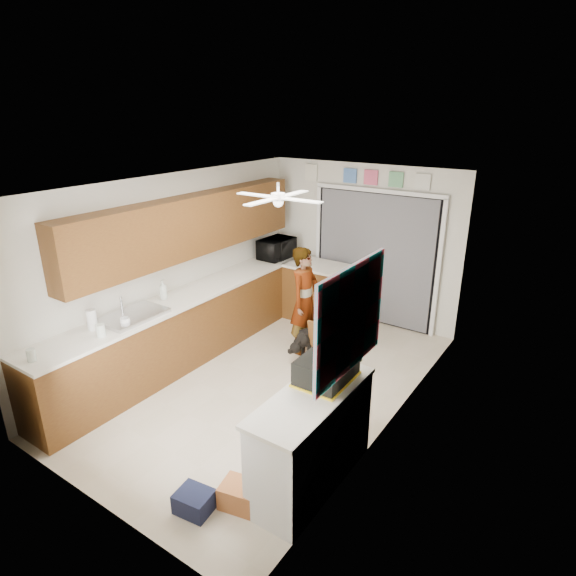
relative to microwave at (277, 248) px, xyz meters
The scene contains 41 objects.
floor 2.55m from the microwave, 56.73° to the right, with size 5.00×5.00×0.00m, color beige.
ceiling 2.69m from the microwave, 56.73° to the right, with size 5.00×5.00×0.00m, color white.
wall_back 1.39m from the microwave, 24.75° to the left, with size 3.20×3.20×0.00m, color silver.
wall_front 4.60m from the microwave, 74.10° to the right, with size 3.20×3.20×0.00m, color silver.
wall_left 1.95m from the microwave, 100.07° to the right, with size 5.00×5.00×0.00m, color silver.
wall_right 3.45m from the microwave, 33.87° to the right, with size 5.00×5.00×0.00m, color silver.
left_base_cabinets 2.03m from the microwave, 91.22° to the right, with size 0.60×4.80×0.90m, color brown.
left_countertop 1.93m from the microwave, 90.92° to the right, with size 0.62×4.80×0.04m, color white.
upper_cabinets 1.86m from the microwave, 96.00° to the right, with size 0.32×4.00×0.80m, color brown.
sink_basin 2.92m from the microwave, 90.60° to the right, with size 0.50×0.76×0.06m, color silver.
faucet 2.93m from the microwave, 94.32° to the right, with size 0.03×0.03×0.22m, color silver.
peninsula_base 1.01m from the microwave, ahead, with size 1.00×0.60×0.90m, color brown.
peninsula_top 0.79m from the microwave, ahead, with size 1.04×0.64×0.04m, color white.
back_opening_recess 1.61m from the microwave, 20.04° to the left, with size 2.00×0.06×2.10m, color black.
curtain_panel 1.59m from the microwave, 18.69° to the left, with size 1.90×0.03×2.05m, color slate.
door_trim_left 0.72m from the microwave, 46.78° to the left, with size 0.06×0.04×2.10m, color white.
door_trim_right 2.58m from the microwave, 11.63° to the left, with size 0.06×0.04×2.10m, color white.
door_trim_head 1.89m from the microwave, 19.03° to the left, with size 2.10×0.04×0.06m, color white.
header_frame_1 1.66m from the microwave, 28.62° to the left, with size 0.22×0.02×0.22m, color #4978C4.
header_frame_2 1.89m from the microwave, 22.05° to the left, with size 0.22×0.02×0.22m, color #DF5378.
header_frame_3 2.20m from the microwave, 17.38° to the left, with size 0.22×0.02×0.22m, color #5EA572.
header_frame_4 2.53m from the microwave, 14.31° to the left, with size 0.22×0.02×0.22m, color silver.
route66_sign 1.35m from the microwave, 60.68° to the left, with size 0.22×0.02×0.26m, color silver.
right_counter_base 4.12m from the microwave, 50.09° to the right, with size 0.50×1.40×0.90m, color white.
right_counter_top 4.06m from the microwave, 50.20° to the right, with size 0.54×1.44×0.04m, color white.
abstract_painting 4.11m from the microwave, 45.80° to the right, with size 0.03×1.15×0.95m, color #FF5D81.
ceiling_fan 2.45m from the microwave, 53.78° to the right, with size 1.14×1.14×0.24m, color white.
microwave is the anchor object (origin of this frame).
soap_bottle 2.31m from the microwave, 94.11° to the right, with size 0.10×0.10×0.26m, color silver.
cup 3.11m from the microwave, 88.58° to the right, with size 0.11×0.11×0.09m, color white.
jar_a 3.45m from the microwave, 88.45° to the right, with size 0.10×0.10×0.14m, color silver.
jar_b 4.17m from the microwave, 90.05° to the right, with size 0.08×0.08×0.13m, color silver.
paper_towel_roll 3.39m from the microwave, 92.28° to the right, with size 0.11×0.11×0.24m, color white.
suitcase 3.84m from the microwave, 47.76° to the right, with size 0.42×0.55×0.24m, color black.
suitcase_rim 3.84m from the microwave, 47.76° to the right, with size 0.44×0.58×0.02m, color yellow.
suitcase_lid 3.63m from the microwave, 44.68° to the right, with size 0.42×0.03×0.50m, color black.
cardboard_box 4.47m from the microwave, 58.75° to the right, with size 0.35×0.26×0.22m, color #C5683D.
navy_crate 4.56m from the microwave, 63.89° to the right, with size 0.31×0.26×0.19m, color #151A35.
cabinet_door_panel 2.13m from the microwave, 36.14° to the right, with size 0.42×0.03×0.63m, color brown.
man 1.54m from the microwave, 39.42° to the right, with size 0.56×0.37×1.53m, color white.
dog 1.92m from the microwave, 36.54° to the right, with size 0.25×0.59×0.46m, color black.
Camera 1 is at (3.19, -4.30, 3.30)m, focal length 30.00 mm.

